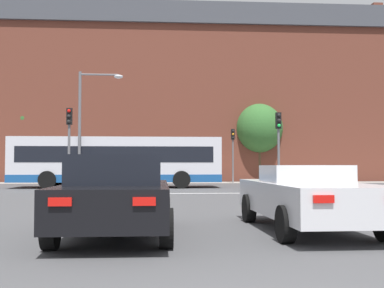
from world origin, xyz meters
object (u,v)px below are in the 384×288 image
street_lamp_junction (88,116)px  bus_crossing_lead (117,161)px  traffic_light_far_right (233,146)px  pedestrian_waiting (149,169)px  car_saloon_left (117,195)px  traffic_light_near_left (69,136)px  car_roadster_right (307,196)px  traffic_light_near_right (279,138)px

street_lamp_junction → bus_crossing_lead: bearing=45.4°
traffic_light_far_right → pedestrian_waiting: bearing=175.4°
car_saloon_left → bus_crossing_lead: 19.60m
traffic_light_far_right → pedestrian_waiting: traffic_light_far_right is taller
bus_crossing_lead → traffic_light_near_left: 5.47m
car_roadster_right → street_lamp_junction: size_ratio=0.76×
car_saloon_left → street_lamp_junction: (-3.14, 18.01, 3.32)m
car_saloon_left → pedestrian_waiting: size_ratio=2.52×
traffic_light_far_right → traffic_light_near_left: bearing=-128.5°
car_saloon_left → pedestrian_waiting: pedestrian_waiting is taller
traffic_light_near_left → traffic_light_far_right: size_ratio=1.00×
car_saloon_left → traffic_light_near_left: 15.07m
traffic_light_near_left → traffic_light_near_right: size_ratio=1.04×
car_roadster_right → car_saloon_left: bearing=-172.4°
traffic_light_near_right → traffic_light_far_right: (-0.29, 12.68, 0.09)m
bus_crossing_lead → traffic_light_near_right: bearing=-121.8°
traffic_light_near_right → traffic_light_far_right: 12.69m
bus_crossing_lead → pedestrian_waiting: bus_crossing_lead is taller
bus_crossing_lead → pedestrian_waiting: bearing=-12.0°
bus_crossing_lead → traffic_light_far_right: bearing=-47.0°
traffic_light_near_right → street_lamp_junction: 10.59m
car_saloon_left → traffic_light_far_right: bearing=77.0°
traffic_light_near_right → traffic_light_near_left: bearing=179.0°
bus_crossing_lead → pedestrian_waiting: (1.71, 8.02, -0.52)m
car_roadster_right → traffic_light_near_right: (2.94, 13.78, 1.97)m
traffic_light_far_right → pedestrian_waiting: size_ratio=2.28×
car_saloon_left → traffic_light_near_left: traffic_light_near_left is taller
traffic_light_near_left → traffic_light_far_right: (9.94, 12.51, -0.01)m
car_roadster_right → street_lamp_junction: (-6.89, 17.44, 3.40)m
traffic_light_near_right → pedestrian_waiting: traffic_light_near_right is taller
bus_crossing_lead → traffic_light_far_right: (8.06, 7.51, 1.17)m
car_saloon_left → car_roadster_right: size_ratio=0.91×
traffic_light_near_right → traffic_light_far_right: size_ratio=0.97×
traffic_light_far_right → traffic_light_near_right: bearing=-88.7°
car_roadster_right → traffic_light_near_left: bearing=116.6°
car_roadster_right → street_lamp_junction: street_lamp_junction is taller
car_roadster_right → traffic_light_far_right: (2.65, 26.46, 2.06)m
traffic_light_near_left → car_saloon_left: bearing=-76.3°
bus_crossing_lead → traffic_light_near_right: traffic_light_near_right is taller
street_lamp_junction → pedestrian_waiting: bearing=71.5°
car_roadster_right → traffic_light_near_left: traffic_light_near_left is taller
car_roadster_right → pedestrian_waiting: pedestrian_waiting is taller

